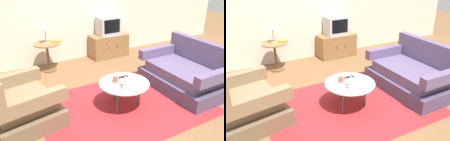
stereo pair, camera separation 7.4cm
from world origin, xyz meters
The scene contains 16 objects.
ground_plane centered at (0.00, 0.00, 0.00)m, with size 16.00×16.00×0.00m, color brown.
back_wall centered at (0.00, 2.50, 1.35)m, with size 9.00×0.12×2.70m, color beige.
area_rug centered at (-0.07, 0.04, 0.00)m, with size 2.67×1.95×0.00m, color maroon.
armchair centered at (-1.60, 0.38, 0.30)m, with size 1.08×1.13×0.91m.
couch centered at (1.27, 0.03, 0.27)m, with size 0.96×1.53×0.84m.
coffee_table centered at (-0.07, 0.04, 0.39)m, with size 0.79×0.79×0.42m.
side_table centered at (-0.69, 2.04, 0.44)m, with size 0.52×0.52×0.61m.
tv_stand centered at (0.85, 2.18, 0.27)m, with size 0.91×0.45×0.54m.
television centered at (0.85, 2.20, 0.76)m, with size 0.51×0.39×0.43m.
table_lamp centered at (-0.69, 2.03, 0.98)m, with size 0.20×0.20×0.48m.
vase centered at (-0.17, -0.15, 0.53)m, with size 0.08×0.08×0.22m.
mug centered at (-0.17, 0.13, 0.47)m, with size 0.13×0.08×0.09m.
bowl centered at (-0.11, -0.01, 0.44)m, with size 0.13×0.13×0.04m.
tv_remote_dark centered at (0.02, 0.21, 0.43)m, with size 0.17×0.05×0.02m.
tv_remote_silver centered at (0.20, -0.03, 0.43)m, with size 0.17×0.11×0.02m.
book centered at (-0.49, 2.07, 0.62)m, with size 0.25×0.22×0.03m.
Camera 1 is at (-1.93, -2.83, 2.14)m, focal length 39.44 mm.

